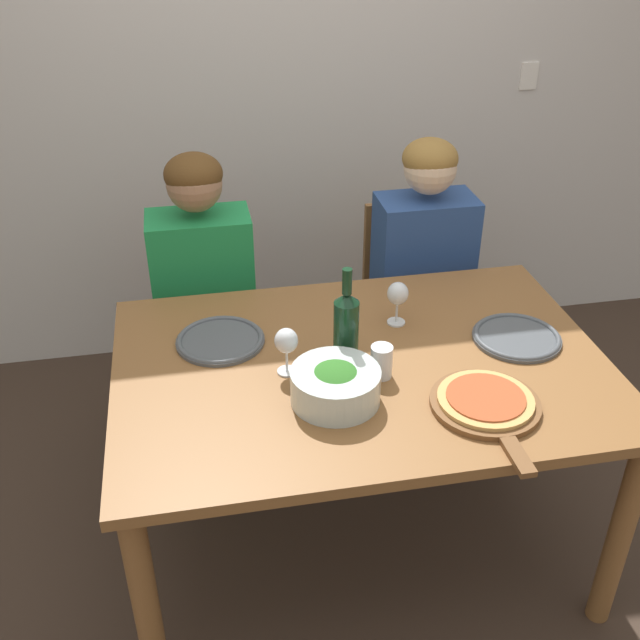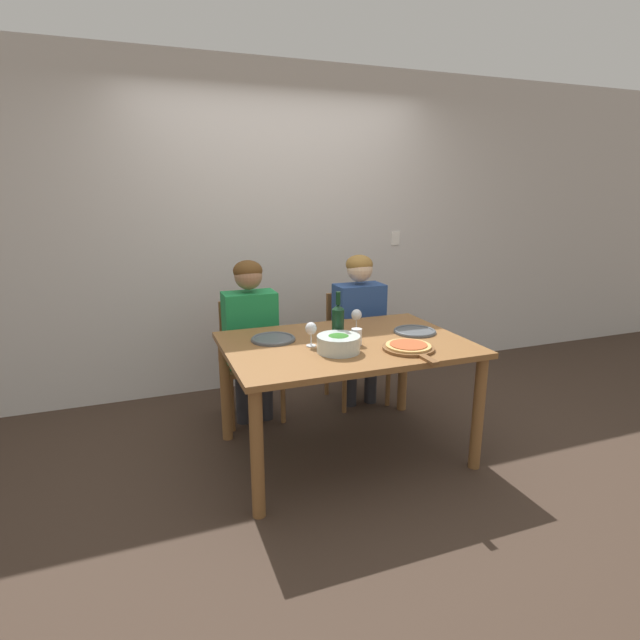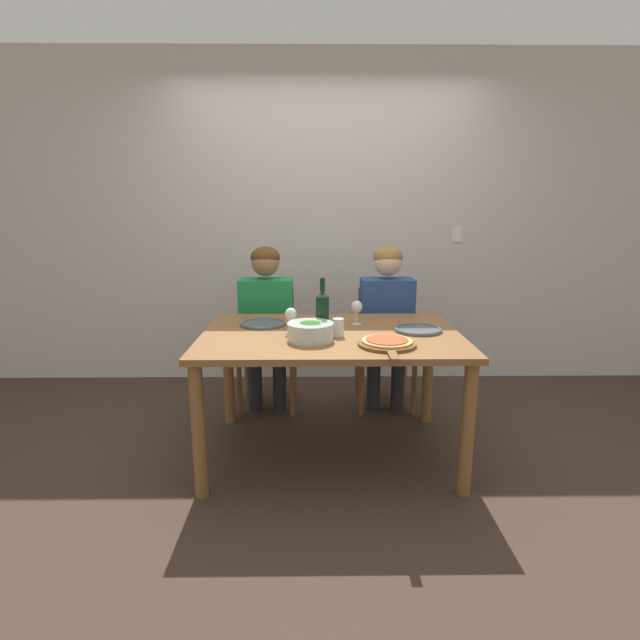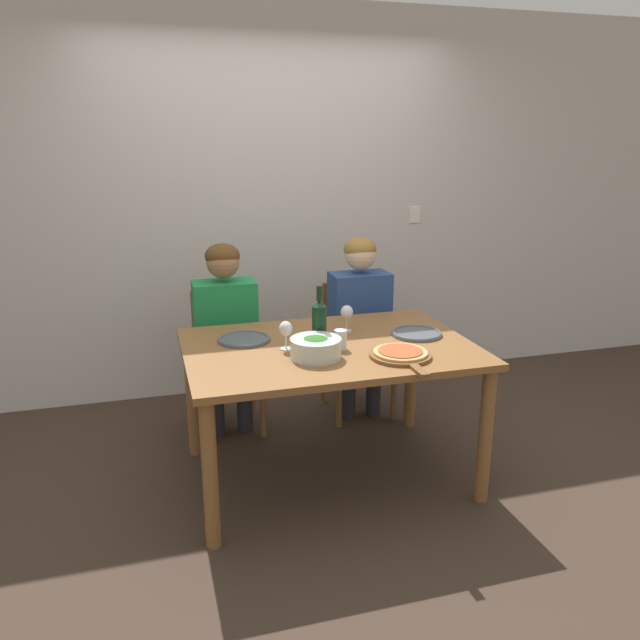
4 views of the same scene
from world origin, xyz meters
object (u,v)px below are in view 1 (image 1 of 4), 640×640
broccoli_bowl (335,385)px  dinner_plate_right (517,337)px  chair_left (207,321)px  person_man (424,259)px  dinner_plate_left (220,340)px  wine_bottle (346,327)px  wine_glass_right (398,296)px  water_tumbler (381,362)px  person_woman (203,279)px  wine_glass_left (286,343)px  chair_right (412,300)px  pizza_on_board (486,403)px

broccoli_bowl → dinner_plate_right: (0.64, 0.20, -0.04)m
chair_left → person_man: size_ratio=0.73×
dinner_plate_left → wine_bottle: bearing=-26.9°
wine_glass_right → dinner_plate_left: bearing=-179.2°
wine_bottle → water_tumbler: bearing=-44.2°
person_woman → wine_glass_left: person_woman is taller
broccoli_bowl → wine_bottle: bearing=68.6°
broccoli_bowl → dinner_plate_right: bearing=17.4°
broccoli_bowl → water_tumbler: broccoli_bowl is taller
wine_bottle → wine_glass_left: bearing=-175.3°
person_man → wine_bottle: size_ratio=3.74×
chair_left → person_woman: 0.27m
broccoli_bowl → dinner_plate_left: (-0.30, 0.36, -0.04)m
broccoli_bowl → wine_glass_left: 0.20m
dinner_plate_left → person_woman: bearing=93.2°
person_man → wine_bottle: 0.87m
wine_bottle → wine_glass_right: 0.29m
wine_bottle → wine_glass_left: size_ratio=2.14×
person_man → wine_glass_right: 0.60m
chair_left → wine_bottle: (0.40, -0.82, 0.42)m
broccoli_bowl → dinner_plate_left: size_ratio=0.91×
wine_bottle → broccoli_bowl: size_ratio=1.26×
chair_left → chair_right: 0.88m
broccoli_bowl → water_tumbler: 0.18m
pizza_on_board → wine_glass_right: 0.51m
pizza_on_board → wine_bottle: bearing=139.3°
wine_bottle → broccoli_bowl: wine_bottle is taller
wine_bottle → dinner_plate_left: bearing=153.1°
dinner_plate_right → dinner_plate_left: bearing=170.1°
person_man → dinner_plate_left: (-0.85, -0.52, 0.05)m
chair_right → dinner_plate_right: (0.09, -0.79, 0.30)m
dinner_plate_right → water_tumbler: (-0.48, -0.11, 0.04)m
person_man → dinner_plate_right: 0.69m
person_woman → wine_bottle: bearing=-60.8°
person_woman → pizza_on_board: 1.24m
broccoli_bowl → chair_right: bearing=61.0°
wine_bottle → dinner_plate_left: size_ratio=1.14×
dinner_plate_right → water_tumbler: 0.49m
person_woman → pizza_on_board: (0.73, -1.00, 0.06)m
chair_right → dinner_plate_right: chair_right is taller
dinner_plate_left → wine_glass_right: size_ratio=1.87×
wine_bottle → dinner_plate_right: wine_bottle is taller
person_man → water_tumbler: person_man is taller
chair_right → pizza_on_board: 1.16m
chair_left → wine_glass_left: size_ratio=5.80×
water_tumbler → dinner_plate_left: bearing=149.1°
person_woman → dinner_plate_right: person_woman is taller
dinner_plate_right → water_tumbler: water_tumbler is taller
wine_glass_left → water_tumbler: size_ratio=1.48×
pizza_on_board → wine_glass_left: (-0.52, 0.28, 0.09)m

